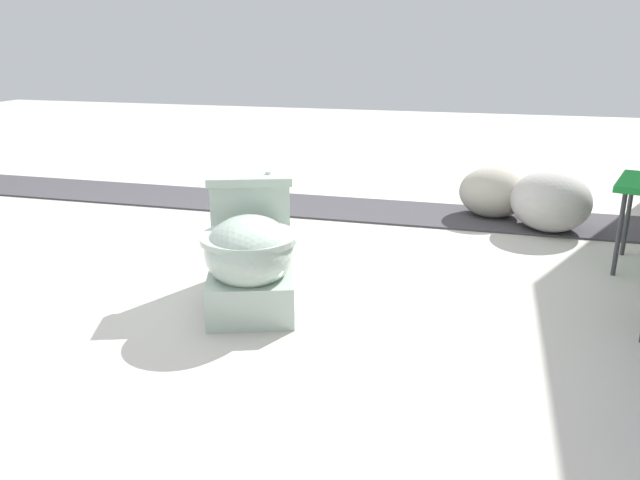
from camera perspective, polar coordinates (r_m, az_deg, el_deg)
The scene contains 5 objects.
ground_plane at distance 3.05m, azimuth -9.26°, elevation -2.79°, with size 14.00×14.00×0.00m, color beige.
gravel_strip at distance 4.05m, azimuth 4.51°, elevation 2.73°, with size 0.56×8.00×0.01m, color #423F44.
toilet at distance 2.61m, azimuth -6.37°, elevation -1.15°, with size 0.72×0.56×0.52m.
boulder_near at distance 3.82m, azimuth 20.35°, elevation 3.35°, with size 0.46×0.43×0.35m, color #B7B2AD.
boulder_far at distance 4.02m, azimuth 15.57°, elevation 4.23°, with size 0.42×0.38×0.31m, color #ADA899.
Camera 1 is at (2.59, 1.20, 1.08)m, focal length 35.00 mm.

